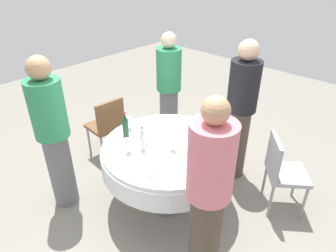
{
  "coord_description": "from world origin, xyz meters",
  "views": [
    {
      "loc": [
        -1.9,
        -1.78,
        2.47
      ],
      "look_at": [
        0.0,
        0.0,
        0.97
      ],
      "focal_mm": 32.16,
      "sensor_mm": 36.0,
      "label": 1
    }
  ],
  "objects_px": {
    "wine_glass_rear": "(144,136)",
    "person_right": "(53,133)",
    "wine_glass_left": "(128,143)",
    "person_left": "(169,88)",
    "wine_glass_inner": "(200,138)",
    "bottle_dark_green_right": "(125,127)",
    "bottle_dark_green_east": "(195,130)",
    "chair_south": "(281,168)",
    "dining_table": "(168,157)",
    "wine_glass_mid": "(173,142)",
    "plate_near": "(152,170)",
    "person_east": "(241,110)",
    "chair_mid": "(107,124)",
    "wine_glass_south": "(129,121)",
    "bottle_clear_far": "(142,140)",
    "plate_rear": "(198,159)",
    "plate_outer": "(210,132)",
    "person_far": "(208,196)"
  },
  "relations": [
    {
      "from": "wine_glass_rear",
      "to": "person_right",
      "type": "bearing_deg",
      "value": 135.54
    },
    {
      "from": "wine_glass_left",
      "to": "person_left",
      "type": "xyz_separation_m",
      "value": [
        1.32,
        0.68,
        -0.02
      ]
    },
    {
      "from": "wine_glass_inner",
      "to": "person_left",
      "type": "relative_size",
      "value": 0.09
    },
    {
      "from": "bottle_dark_green_right",
      "to": "bottle_dark_green_east",
      "type": "xyz_separation_m",
      "value": [
        0.45,
        -0.57,
        0.0
      ]
    },
    {
      "from": "chair_south",
      "to": "wine_glass_rear",
      "type": "bearing_deg",
      "value": -89.85
    },
    {
      "from": "dining_table",
      "to": "wine_glass_mid",
      "type": "xyz_separation_m",
      "value": [
        -0.04,
        -0.1,
        0.24
      ]
    },
    {
      "from": "person_right",
      "to": "plate_near",
      "type": "bearing_deg",
      "value": -112.63
    },
    {
      "from": "person_east",
      "to": "chair_mid",
      "type": "relative_size",
      "value": 1.97
    },
    {
      "from": "bottle_dark_green_east",
      "to": "wine_glass_south",
      "type": "height_order",
      "value": "bottle_dark_green_east"
    },
    {
      "from": "plate_near",
      "to": "person_east",
      "type": "relative_size",
      "value": 0.12
    },
    {
      "from": "bottle_dark_green_right",
      "to": "person_east",
      "type": "height_order",
      "value": "person_east"
    },
    {
      "from": "bottle_dark_green_east",
      "to": "bottle_clear_far",
      "type": "height_order",
      "value": "bottle_dark_green_east"
    },
    {
      "from": "wine_glass_rear",
      "to": "plate_rear",
      "type": "bearing_deg",
      "value": -73.25
    },
    {
      "from": "bottle_dark_green_east",
      "to": "person_right",
      "type": "xyz_separation_m",
      "value": [
        -1.04,
        0.99,
        0.0
      ]
    },
    {
      "from": "bottle_clear_far",
      "to": "plate_outer",
      "type": "relative_size",
      "value": 1.13
    },
    {
      "from": "wine_glass_mid",
      "to": "wine_glass_south",
      "type": "height_order",
      "value": "wine_glass_south"
    },
    {
      "from": "bottle_dark_green_right",
      "to": "plate_rear",
      "type": "distance_m",
      "value": 0.84
    },
    {
      "from": "dining_table",
      "to": "wine_glass_inner",
      "type": "relative_size",
      "value": 9.74
    },
    {
      "from": "wine_glass_south",
      "to": "bottle_dark_green_right",
      "type": "bearing_deg",
      "value": -140.18
    },
    {
      "from": "person_far",
      "to": "chair_south",
      "type": "distance_m",
      "value": 1.26
    },
    {
      "from": "chair_south",
      "to": "wine_glass_inner",
      "type": "bearing_deg",
      "value": -90.21
    },
    {
      "from": "bottle_dark_green_east",
      "to": "wine_glass_mid",
      "type": "distance_m",
      "value": 0.28
    },
    {
      "from": "wine_glass_rear",
      "to": "person_far",
      "type": "distance_m",
      "value": 1.09
    },
    {
      "from": "wine_glass_inner",
      "to": "person_far",
      "type": "bearing_deg",
      "value": -138.65
    },
    {
      "from": "chair_south",
      "to": "wine_glass_left",
      "type": "bearing_deg",
      "value": -83.93
    },
    {
      "from": "bottle_dark_green_right",
      "to": "plate_outer",
      "type": "bearing_deg",
      "value": -39.53
    },
    {
      "from": "dining_table",
      "to": "wine_glass_inner",
      "type": "bearing_deg",
      "value": -51.39
    },
    {
      "from": "bottle_dark_green_east",
      "to": "wine_glass_inner",
      "type": "bearing_deg",
      "value": -108.09
    },
    {
      "from": "wine_glass_mid",
      "to": "chair_south",
      "type": "xyz_separation_m",
      "value": [
        0.77,
        -0.84,
        -0.32
      ]
    },
    {
      "from": "bottle_dark_green_right",
      "to": "wine_glass_inner",
      "type": "xyz_separation_m",
      "value": [
        0.42,
        -0.67,
        -0.05
      ]
    },
    {
      "from": "person_right",
      "to": "chair_mid",
      "type": "height_order",
      "value": "person_right"
    },
    {
      "from": "wine_glass_inner",
      "to": "plate_rear",
      "type": "xyz_separation_m",
      "value": [
        -0.18,
        -0.13,
        -0.09
      ]
    },
    {
      "from": "wine_glass_mid",
      "to": "plate_outer",
      "type": "height_order",
      "value": "wine_glass_mid"
    },
    {
      "from": "plate_outer",
      "to": "plate_near",
      "type": "distance_m",
      "value": 0.9
    },
    {
      "from": "dining_table",
      "to": "wine_glass_inner",
      "type": "distance_m",
      "value": 0.41
    },
    {
      "from": "bottle_clear_far",
      "to": "chair_south",
      "type": "bearing_deg",
      "value": -47.72
    },
    {
      "from": "bottle_clear_far",
      "to": "person_east",
      "type": "bearing_deg",
      "value": -19.58
    },
    {
      "from": "bottle_dark_green_east",
      "to": "wine_glass_inner",
      "type": "xyz_separation_m",
      "value": [
        -0.03,
        -0.1,
        -0.05
      ]
    },
    {
      "from": "plate_outer",
      "to": "chair_mid",
      "type": "bearing_deg",
      "value": 107.62
    },
    {
      "from": "wine_glass_rear",
      "to": "wine_glass_left",
      "type": "bearing_deg",
      "value": 177.23
    },
    {
      "from": "plate_near",
      "to": "person_east",
      "type": "distance_m",
      "value": 1.34
    },
    {
      "from": "person_right",
      "to": "person_east",
      "type": "distance_m",
      "value": 2.05
    },
    {
      "from": "plate_rear",
      "to": "person_right",
      "type": "height_order",
      "value": "person_right"
    },
    {
      "from": "wine_glass_left",
      "to": "chair_south",
      "type": "bearing_deg",
      "value": -45.87
    },
    {
      "from": "bottle_dark_green_right",
      "to": "wine_glass_mid",
      "type": "height_order",
      "value": "bottle_dark_green_right"
    },
    {
      "from": "person_east",
      "to": "bottle_dark_green_east",
      "type": "bearing_deg",
      "value": -83.03
    },
    {
      "from": "plate_near",
      "to": "wine_glass_south",
      "type": "bearing_deg",
      "value": 64.1
    },
    {
      "from": "wine_glass_left",
      "to": "chair_mid",
      "type": "relative_size",
      "value": 0.18
    },
    {
      "from": "bottle_clear_far",
      "to": "plate_rear",
      "type": "distance_m",
      "value": 0.58
    },
    {
      "from": "person_right",
      "to": "person_far",
      "type": "relative_size",
      "value": 0.99
    }
  ]
}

